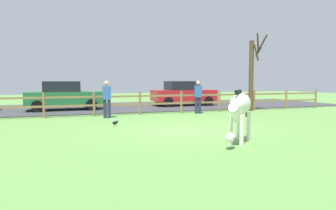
{
  "coord_description": "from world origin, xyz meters",
  "views": [
    {
      "loc": [
        -3.89,
        -9.76,
        1.66
      ],
      "look_at": [
        -0.05,
        1.17,
        0.75
      ],
      "focal_mm": 33.56,
      "sensor_mm": 36.0,
      "label": 1
    }
  ],
  "objects_px": {
    "parked_car_red": "(183,93)",
    "visitor_right_of_tree": "(198,95)",
    "bare_tree": "(252,72)",
    "zebra": "(240,108)",
    "crow_on_grass": "(115,123)",
    "parked_car_green": "(63,95)",
    "visitor_left_of_tree": "(107,97)"
  },
  "relations": [
    {
      "from": "zebra",
      "to": "parked_car_green",
      "type": "distance_m",
      "value": 11.64
    },
    {
      "from": "parked_car_green",
      "to": "visitor_right_of_tree",
      "type": "distance_m",
      "value": 7.35
    },
    {
      "from": "parked_car_green",
      "to": "parked_car_red",
      "type": "bearing_deg",
      "value": 5.36
    },
    {
      "from": "visitor_right_of_tree",
      "to": "visitor_left_of_tree",
      "type": "bearing_deg",
      "value": -175.34
    },
    {
      "from": "crow_on_grass",
      "to": "visitor_left_of_tree",
      "type": "height_order",
      "value": "visitor_left_of_tree"
    },
    {
      "from": "zebra",
      "to": "parked_car_red",
      "type": "height_order",
      "value": "parked_car_red"
    },
    {
      "from": "visitor_left_of_tree",
      "to": "visitor_right_of_tree",
      "type": "xyz_separation_m",
      "value": [
        4.58,
        0.37,
        0.0
      ]
    },
    {
      "from": "parked_car_red",
      "to": "visitor_right_of_tree",
      "type": "bearing_deg",
      "value": -102.7
    },
    {
      "from": "parked_car_green",
      "to": "visitor_right_of_tree",
      "type": "xyz_separation_m",
      "value": [
        6.33,
        -3.72,
        0.06
      ]
    },
    {
      "from": "bare_tree",
      "to": "parked_car_green",
      "type": "xyz_separation_m",
      "value": [
        -9.68,
        3.41,
        -1.25
      ]
    },
    {
      "from": "parked_car_red",
      "to": "visitor_left_of_tree",
      "type": "relative_size",
      "value": 2.44
    },
    {
      "from": "crow_on_grass",
      "to": "visitor_left_of_tree",
      "type": "bearing_deg",
      "value": 87.9
    },
    {
      "from": "crow_on_grass",
      "to": "visitor_left_of_tree",
      "type": "relative_size",
      "value": 0.13
    },
    {
      "from": "zebra",
      "to": "visitor_right_of_tree",
      "type": "bearing_deg",
      "value": 73.65
    },
    {
      "from": "bare_tree",
      "to": "parked_car_green",
      "type": "bearing_deg",
      "value": 160.61
    },
    {
      "from": "zebra",
      "to": "crow_on_grass",
      "type": "bearing_deg",
      "value": 122.05
    },
    {
      "from": "bare_tree",
      "to": "visitor_left_of_tree",
      "type": "distance_m",
      "value": 8.04
    },
    {
      "from": "bare_tree",
      "to": "parked_car_green",
      "type": "height_order",
      "value": "bare_tree"
    },
    {
      "from": "visitor_left_of_tree",
      "to": "zebra",
      "type": "bearing_deg",
      "value": -69.75
    },
    {
      "from": "parked_car_red",
      "to": "bare_tree",
      "type": "bearing_deg",
      "value": -60.08
    },
    {
      "from": "bare_tree",
      "to": "visitor_right_of_tree",
      "type": "distance_m",
      "value": 3.57
    },
    {
      "from": "parked_car_green",
      "to": "parked_car_red",
      "type": "height_order",
      "value": "same"
    },
    {
      "from": "visitor_left_of_tree",
      "to": "bare_tree",
      "type": "bearing_deg",
      "value": 4.95
    },
    {
      "from": "bare_tree",
      "to": "parked_car_red",
      "type": "relative_size",
      "value": 1.04
    },
    {
      "from": "crow_on_grass",
      "to": "zebra",
      "type": "bearing_deg",
      "value": -57.95
    },
    {
      "from": "zebra",
      "to": "crow_on_grass",
      "type": "height_order",
      "value": "zebra"
    },
    {
      "from": "bare_tree",
      "to": "crow_on_grass",
      "type": "bearing_deg",
      "value": -157.62
    },
    {
      "from": "bare_tree",
      "to": "zebra",
      "type": "height_order",
      "value": "bare_tree"
    },
    {
      "from": "crow_on_grass",
      "to": "parked_car_green",
      "type": "bearing_deg",
      "value": 103.91
    },
    {
      "from": "bare_tree",
      "to": "zebra",
      "type": "bearing_deg",
      "value": -126.2
    },
    {
      "from": "bare_tree",
      "to": "parked_car_red",
      "type": "distance_m",
      "value": 4.89
    },
    {
      "from": "zebra",
      "to": "visitor_left_of_tree",
      "type": "xyz_separation_m",
      "value": [
        -2.49,
        6.74,
        -0.02
      ]
    }
  ]
}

